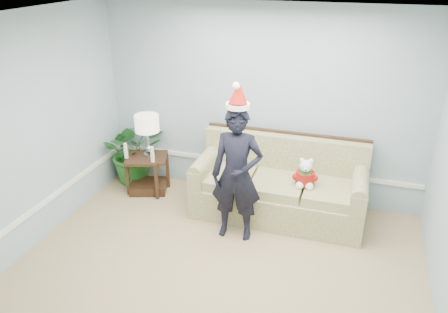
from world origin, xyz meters
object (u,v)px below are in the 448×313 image
table_lamp (147,125)px  man (237,175)px  sofa (279,188)px  houseplant (134,151)px  side_table (148,177)px  teddy_bear (305,176)px

table_lamp → man: size_ratio=0.37×
sofa → man: 0.92m
sofa → houseplant: 2.32m
sofa → table_lamp: bearing=178.1°
side_table → teddy_bear: teddy_bear is taller
man → teddy_bear: bearing=30.5°
table_lamp → houseplant: 0.66m
side_table → table_lamp: 0.81m
sofa → table_lamp: (-1.94, 0.05, 0.66)m
table_lamp → teddy_bear: size_ratio=1.61×
sofa → teddy_bear: bearing=-25.9°
sofa → houseplant: bearing=173.7°
side_table → teddy_bear: bearing=-4.1°
table_lamp → man: 1.72m
sofa → table_lamp: 2.05m
sofa → table_lamp: table_lamp is taller
side_table → teddy_bear: 2.36m
houseplant → man: (1.90, -0.93, 0.34)m
table_lamp → houseplant: size_ratio=0.61×
side_table → houseplant: bearing=144.4°
houseplant → table_lamp: bearing=-27.7°
table_lamp → man: (1.54, -0.74, -0.19)m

